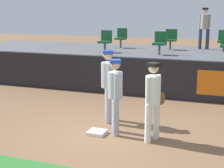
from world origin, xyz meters
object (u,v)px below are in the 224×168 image
Objects in this scene: first_base at (97,132)px; seat_front_center at (160,42)px; player_coach_visitor at (115,91)px; seat_back_right at (224,40)px; seat_back_left at (121,37)px; seat_back_center at (171,38)px; seat_front_left at (105,40)px; spectator_hooded at (204,25)px; player_runner_visitor at (108,81)px; player_fielder_home at (153,96)px.

first_base is 0.48× the size of seat_front_center.
seat_back_right is (2.00, 6.95, 0.72)m from player_coach_visitor.
seat_front_center is at bearing -139.91° from seat_back_right.
first_base is at bearing -75.32° from seat_back_left.
seat_back_center is at bearing 179.99° from seat_back_right.
spectator_hooded is (3.44, 2.52, 0.52)m from seat_front_left.
seat_back_left is at bearing -179.99° from seat_back_center.
seat_front_left is 0.49× the size of spectator_hooded.
player_runner_visitor is at bearing 95.94° from first_base.
player_fielder_home is 7.89m from spectator_hooded.
seat_back_right and seat_back_left have the same top height.
first_base is 1.07m from player_coach_visitor.
seat_back_left reaches higher than player_coach_visitor.
seat_back_left is at bearing -134.73° from player_fielder_home.
seat_back_center reaches higher than player_runner_visitor.
seat_front_left is at bearing -179.99° from seat_front_center.
seat_back_left is at bearing 171.23° from player_runner_visitor.
seat_back_right is 1.22m from spectator_hooded.
player_runner_visitor is 2.21× the size of seat_back_left.
first_base is 0.48× the size of seat_front_left.
player_runner_visitor is at bearing -73.96° from seat_back_left.
seat_back_right reaches higher than player_runner_visitor.
seat_back_center is (-2.09, 0.00, 0.00)m from seat_back_right.
player_runner_visitor is at bearing -101.90° from player_fielder_home.
player_runner_visitor is 4.42m from seat_front_center.
seat_front_center is 2.78m from seat_back_left.
spectator_hooded reaches higher than player_coach_visitor.
seat_back_center is at bearing 88.62° from seat_front_center.
seat_back_center is 0.49× the size of spectator_hooded.
seat_back_center is (-1.02, 7.07, 0.73)m from player_fielder_home.
spectator_hooded is (1.30, 2.52, 0.52)m from seat_front_center.
seat_front_left is 2.14m from seat_front_center.
seat_back_right is at bearing 139.12° from player_coach_visitor.
seat_front_left is 4.64m from seat_back_right.
spectator_hooded reaches higher than seat_back_center.
seat_back_left is (-3.18, 7.07, 0.73)m from player_fielder_home.
player_coach_visitor is 2.09× the size of seat_back_right.
player_coach_visitor is (0.49, -0.80, -0.06)m from player_runner_visitor.
player_coach_visitor is (0.39, 0.19, 0.98)m from first_base.
seat_front_center is at bearing -147.54° from player_fielder_home.
seat_front_center is at bearing 156.71° from player_coach_visitor.
player_coach_visitor is at bearing 25.90° from first_base.
seat_back_right is at bearing -167.60° from player_fielder_home.
player_fielder_home is 1.68m from player_runner_visitor.
seat_back_right reaches higher than player_coach_visitor.
player_runner_visitor is 1.09× the size of spectator_hooded.
first_base is 0.48× the size of seat_back_center.
seat_back_right is 1.00× the size of seat_back_left.
spectator_hooded reaches higher than player_runner_visitor.
first_base is 7.35m from seat_back_center.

